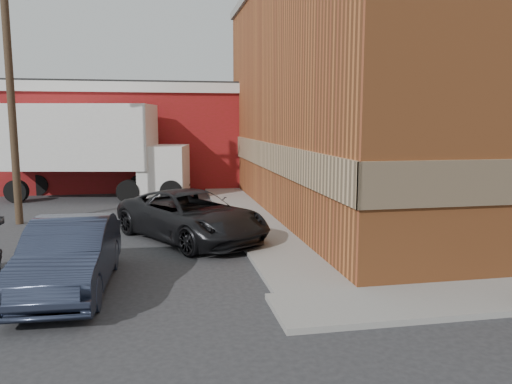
{
  "coord_description": "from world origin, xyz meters",
  "views": [
    {
      "loc": [
        -2.53,
        -9.59,
        3.64
      ],
      "look_at": [
        -0.19,
        2.59,
        1.85
      ],
      "focal_mm": 35.0,
      "sensor_mm": 36.0,
      "label": 1
    }
  ],
  "objects": [
    {
      "name": "ground",
      "position": [
        0.0,
        0.0,
        0.0
      ],
      "size": [
        90.0,
        90.0,
        0.0
      ],
      "primitive_type": "plane",
      "color": "#28282B",
      "rests_on": "ground"
    },
    {
      "name": "brick_building",
      "position": [
        8.5,
        9.0,
        4.68
      ],
      "size": [
        14.25,
        18.25,
        9.36
      ],
      "color": "#AD5B2C",
      "rests_on": "ground"
    },
    {
      "name": "sidewalk_west",
      "position": [
        0.6,
        9.0,
        0.06
      ],
      "size": [
        1.8,
        18.0,
        0.12
      ],
      "primitive_type": "cube",
      "color": "gray",
      "rests_on": "ground"
    },
    {
      "name": "warehouse",
      "position": [
        -6.0,
        20.0,
        2.81
      ],
      "size": [
        16.3,
        8.3,
        5.6
      ],
      "color": "maroon",
      "rests_on": "ground"
    },
    {
      "name": "utility_pole",
      "position": [
        -7.5,
        9.0,
        4.75
      ],
      "size": [
        2.0,
        0.26,
        9.0
      ],
      "color": "#463223",
      "rests_on": "ground"
    },
    {
      "name": "sedan",
      "position": [
        -4.5,
        1.32,
        0.77
      ],
      "size": [
        1.78,
        4.71,
        1.54
      ],
      "primitive_type": "imported",
      "rotation": [
        0.0,
        0.0,
        -0.03
      ],
      "color": "#293045",
      "rests_on": "ground"
    },
    {
      "name": "suv_a",
      "position": [
        -1.66,
        5.44,
        0.76
      ],
      "size": [
        4.95,
        5.95,
        1.51
      ],
      "primitive_type": "imported",
      "rotation": [
        0.0,
        0.0,
        0.54
      ],
      "color": "black",
      "rests_on": "ground"
    },
    {
      "name": "box_truck",
      "position": [
        -5.37,
        14.41,
        2.51
      ],
      "size": [
        9.16,
        4.24,
        4.36
      ],
      "rotation": [
        0.0,
        0.0,
        -0.19
      ],
      "color": "silver",
      "rests_on": "ground"
    }
  ]
}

